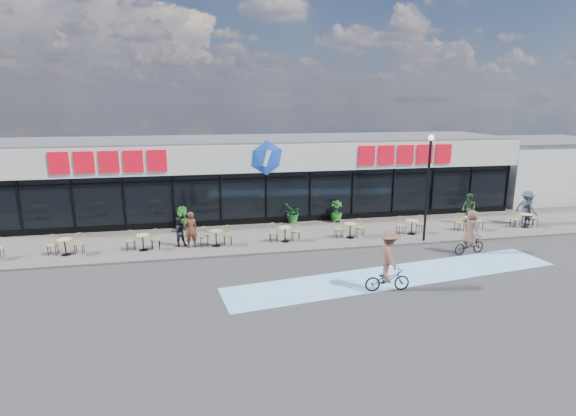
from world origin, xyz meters
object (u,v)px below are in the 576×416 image
Objects in this scene: lamp_post at (428,179)px; patron_left at (191,230)px; pedestrian_a at (469,209)px; potted_plant_mid at (293,213)px; cyclist_a at (388,264)px; patron_right at (178,232)px; potted_plant_left at (183,218)px; cyclist_b at (470,237)px; pedestrian_c at (528,210)px; pedestrian_b at (526,208)px; potted_plant_right at (336,211)px.

patron_left is (-11.19, 1.14, -2.20)m from lamp_post.
patron_left is at bearing -94.03° from pedestrian_a.
cyclist_a reaches higher than potted_plant_mid.
pedestrian_a is at bearing 168.75° from patron_left.
patron_right is (-0.57, 0.32, -0.16)m from patron_left.
patron_left is at bearing -149.25° from potted_plant_mid.
lamp_post is at bearing -20.22° from potted_plant_left.
lamp_post reaches higher than cyclist_b.
patron_left is (-5.54, -3.29, 0.30)m from potted_plant_mid.
potted_plant_mid is at bearing -110.98° from pedestrian_a.
patron_left reaches higher than pedestrian_c.
pedestrian_c is at bearing 30.73° from cyclist_a.
patron_right is 10.07m from cyclist_a.
cyclist_b is (12.83, -6.25, 0.07)m from potted_plant_left.
pedestrian_b is (18.58, -2.61, 0.33)m from potted_plant_left.
cyclist_b is at bearing -25.98° from potted_plant_left.
patron_left is at bearing 165.92° from cyclist_b.
patron_left reaches higher than pedestrian_a.
cyclist_b reaches higher than pedestrian_c.
lamp_post is 3.30m from cyclist_b.
patron_left is (0.45, -3.15, 0.24)m from potted_plant_left.
lamp_post is 12.64m from potted_plant_left.
patron_right is (-8.57, -2.75, 0.10)m from potted_plant_right.
pedestrian_a is at bearing -7.13° from potted_plant_left.
pedestrian_c is at bearing -13.22° from potted_plant_mid.
pedestrian_b is 12.93m from cyclist_a.
patron_right is 0.82× the size of pedestrian_c.
patron_left is 9.42m from cyclist_a.
potted_plant_right is 7.57m from cyclist_b.
lamp_post reaches higher than potted_plant_right.
patron_left is at bearing -10.62° from pedestrian_c.
pedestrian_c is (18.67, 0.02, 0.15)m from patron_right.
pedestrian_b reaches higher than potted_plant_mid.
patron_left is at bearing -81.88° from potted_plant_left.
lamp_post is 3.02× the size of pedestrian_c.
lamp_post is at bearing -67.33° from pedestrian_a.
potted_plant_left is 1.03× the size of potted_plant_right.
potted_plant_right is 0.59× the size of cyclist_b.
potted_plant_right is at bearing -26.83° from pedestrian_c.
pedestrian_a is (15.62, 0.89, 0.15)m from patron_right.
pedestrian_c is (12.56, -2.95, 0.29)m from potted_plant_mid.
pedestrian_b is 0.22m from pedestrian_c.
potted_plant_mid is 12.90m from pedestrian_b.
lamp_post reaches higher than pedestrian_b.
pedestrian_c is (3.04, -0.87, -0.00)m from pedestrian_a.
cyclist_b reaches higher than pedestrian_b.
patron_left is at bearing 74.39° from pedestrian_b.
pedestrian_c is at bearing 65.49° from pedestrian_a.
pedestrian_a is (15.50, -1.94, 0.24)m from potted_plant_left.
potted_plant_mid is 9.75m from pedestrian_a.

